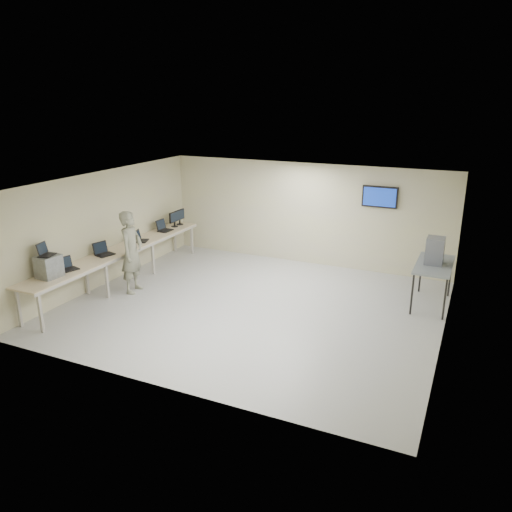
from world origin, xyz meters
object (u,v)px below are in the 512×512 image
at_px(workbench, 121,252).
at_px(soldier, 132,252).
at_px(equipment_box, 49,266).
at_px(side_table, 434,267).

bearing_deg(workbench, soldier, -26.60).
xyz_separation_m(workbench, equipment_box, (-0.06, -2.18, 0.31)).
bearing_deg(soldier, side_table, -82.67).
height_order(workbench, side_table, side_table).
xyz_separation_m(workbench, soldier, (0.58, -0.29, 0.16)).
bearing_deg(equipment_box, workbench, 91.96).
bearing_deg(workbench, equipment_box, -91.65).
distance_m(workbench, side_table, 7.41).
relative_size(workbench, side_table, 3.67).
xyz_separation_m(equipment_box, soldier, (0.64, 1.89, -0.15)).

